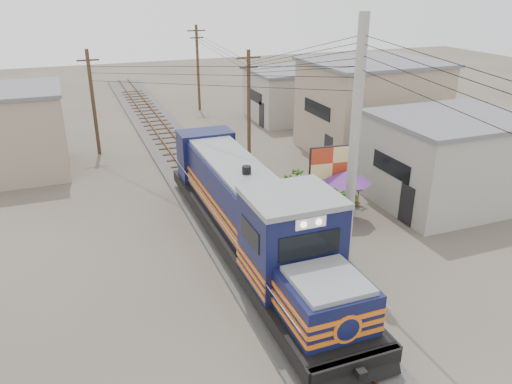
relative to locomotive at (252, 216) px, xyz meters
name	(u,v)px	position (x,y,z in m)	size (l,w,h in m)	color
ground	(264,270)	(0.00, -1.45, -1.82)	(120.00, 120.00, 0.00)	#473F35
ballast	(201,183)	(0.00, 8.55, -1.74)	(3.60, 70.00, 0.16)	#595651
track	(200,181)	(0.00, 8.55, -1.56)	(1.15, 70.00, 0.12)	#51331E
locomotive	(252,216)	(0.00, 0.00, 0.00)	(3.13, 17.03, 4.22)	black
utility_pole_main	(354,148)	(3.50, -1.95, 3.18)	(0.40, 0.40, 10.00)	#9E9B93
wooden_pole_mid	(249,102)	(4.50, 12.55, 1.86)	(1.60, 0.24, 7.00)	#4C3826
wooden_pole_far	(198,66)	(4.80, 26.55, 2.11)	(1.60, 0.24, 7.50)	#4C3826
wooden_pole_left	(93,101)	(-5.00, 16.55, 1.86)	(1.60, 0.24, 7.00)	#4C3826
power_lines	(199,55)	(-0.14, 7.05, 5.74)	(9.65, 19.00, 3.30)	black
shophouse_front	(448,160)	(11.50, 1.55, 0.54)	(7.35, 6.30, 4.70)	gray
shophouse_mid	(370,107)	(12.50, 10.55, 1.29)	(8.40, 7.35, 6.20)	gray
shophouse_back	(288,95)	(11.00, 20.55, 0.29)	(6.30, 6.30, 4.20)	gray
shophouse_left	(11,132)	(-10.00, 14.55, 0.79)	(6.30, 6.30, 5.20)	gray
billboard	(332,165)	(5.04, 2.28, 0.88)	(2.36, 0.37, 3.65)	#99999E
market_umbrella	(348,176)	(5.55, 1.58, 0.43)	(2.71, 2.71, 2.56)	black
vendor	(318,171)	(6.40, 6.11, -1.00)	(0.60, 0.39, 1.63)	black
plant_nursery	(320,197)	(5.12, 3.49, -1.36)	(3.55, 3.38, 1.09)	#2F611B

